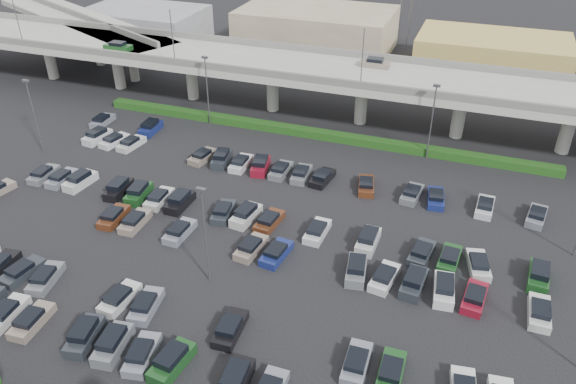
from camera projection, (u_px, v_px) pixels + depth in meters
The scene contains 7 objects.
ground at pixel (243, 234), 60.04m from camera, with size 280.00×280.00×0.00m, color black.
overpass at pixel (328, 74), 82.02m from camera, with size 150.00×13.00×15.80m.
on_ramp at pixel (81, 23), 105.93m from camera, with size 50.93×30.13×8.80m.
hedge at pixel (314, 133), 79.75m from camera, with size 66.00×1.60×1.10m, color #133A10.
parked_cars at pixel (216, 246), 57.24m from camera, with size 63.06×41.60×1.67m.
light_poles at pixel (213, 168), 59.55m from camera, with size 66.90×48.38×10.30m.
distant_buildings at pixel (438, 46), 103.95m from camera, with size 138.00×24.00×9.00m.
Camera 1 is at (21.05, -44.19, 35.39)m, focal length 35.00 mm.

